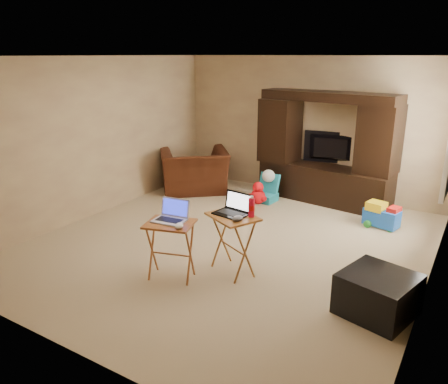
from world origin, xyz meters
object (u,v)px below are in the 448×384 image
Objects in this scene: recliner at (194,171)px; plush_toy at (258,193)px; water_bottle at (251,208)px; child_rocker at (265,188)px; mouse_left at (179,226)px; tray_table_left at (171,251)px; television at (330,148)px; laptop_right at (231,205)px; mouse_right at (238,218)px; laptop_left at (169,212)px; push_toy at (382,215)px; entertainment_center at (326,148)px; ottoman at (378,294)px; tray_table_right at (233,244)px.

plush_toy is (1.38, -0.03, -0.20)m from recliner.
recliner is 3.45m from water_bottle.
child_rocker is 3.50× the size of mouse_left.
child_rocker is 0.71× the size of tray_table_left.
television is 4.36× the size of water_bottle.
television reaches higher than laptop_right.
plush_toy is 2.79m from mouse_right.
push_toy is at bearing 51.34° from laptop_left.
water_bottle is (0.24, 0.06, -0.01)m from laptop_right.
mouse_right is at bearing 83.70° from television.
entertainment_center reaches higher than recliner.
mouse_left is at bearing -36.81° from tray_table_left.
push_toy is 3.68× the size of mouse_left.
plush_toy is at bearing 80.29° from tray_table_left.
recliner reaches higher than child_rocker.
television is 1.68m from push_toy.
laptop_left is at bearing -108.00° from push_toy.
television is 3.51m from mouse_right.
mouse_right is (0.98, -2.73, 0.51)m from child_rocker.
entertainment_center is at bearing 96.65° from laptop_right.
television is (0.00, 0.23, -0.04)m from entertainment_center.
water_bottle is (2.47, -2.36, 0.44)m from recliner.
ottoman is 4.53× the size of mouse_right.
laptop_right is at bearing 92.12° from recliner.
tray_table_left is at bearing -150.88° from mouse_right.
laptop_right reaches higher than plush_toy.
ottoman is at bearing 7.36° from laptop_right.
child_rocker is 3.64m from ottoman.
plush_toy is 2.93m from tray_table_left.
mouse_right is (0.10, -3.50, -0.16)m from television.
tray_table_right reaches higher than plush_toy.
laptop_right reaches higher than tray_table_left.
laptop_left reaches higher than tray_table_right.
child_rocker is 1.22× the size of plush_toy.
entertainment_center is at bearing 93.20° from water_bottle.
push_toy is (2.10, 0.03, -0.01)m from plush_toy.
water_bottle is at bearing 85.01° from television.
mouse_right is (0.70, 0.34, -0.06)m from laptop_left.
plush_toy is (-0.05, -0.20, -0.04)m from child_rocker.
mouse_left reaches higher than plush_toy.
water_bottle reaches higher than recliner.
recliner is 3.48m from push_toy.
mouse_left is 0.63× the size of water_bottle.
ottoman is 2.18m from mouse_left.
mouse_right is (1.02, -2.53, 0.56)m from plush_toy.
child_rocker is at bearing 146.01° from recliner.
television is at bearing 96.74° from laptop_right.
television is 3.31m from water_bottle.
tray_table_right is at bearing -67.70° from child_rocker.
entertainment_center is 15.92× the size of mouse_right.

